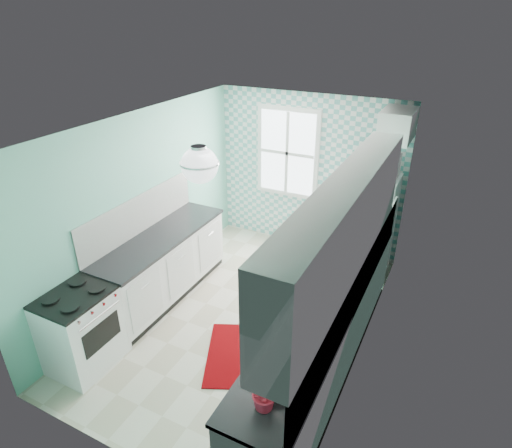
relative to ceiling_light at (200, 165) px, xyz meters
The scene contains 26 objects.
floor 2.47m from the ceiling_light, 90.00° to the left, with size 3.00×4.40×0.02m, color beige.
ceiling 0.82m from the ceiling_light, 90.00° to the left, with size 3.00×4.40×0.02m, color white.
wall_back 3.20m from the ceiling_light, 90.00° to the left, with size 3.00×0.02×2.50m, color #73C9B2.
wall_front 1.77m from the ceiling_light, 90.00° to the right, with size 3.00×0.02×2.50m, color #73C9B2.
wall_left 2.02m from the ceiling_light, 152.09° to the left, with size 0.02×4.40×2.50m, color #73C9B2.
wall_right 2.02m from the ceiling_light, 27.91° to the left, with size 0.02×4.40×2.50m, color #73C9B2.
accent_wall 3.17m from the ceiling_light, 90.00° to the left, with size 3.00×0.01×2.50m, color #62B4AF.
window 3.08m from the ceiling_light, 96.74° to the left, with size 1.04×0.05×1.44m.
backsplash_right 1.91m from the ceiling_light, 15.05° to the left, with size 0.02×3.60×0.51m, color white.
backsplash_left 2.00m from the ceiling_light, 154.02° to the left, with size 0.02×2.15×0.51m, color white.
upper_cabinets_right 1.41m from the ceiling_light, ahead, with size 0.33×3.20×0.90m, color white.
upper_cabinet_fridge 2.93m from the ceiling_light, 63.70° to the left, with size 0.40×0.74×0.40m, color white.
ceiling_light is the anchor object (origin of this frame).
base_cabinets_right 2.26m from the ceiling_light, 18.43° to the left, with size 0.60×3.60×0.90m, color white.
countertop_right 1.88m from the ceiling_light, 18.65° to the left, with size 0.63×3.60×0.04m, color black.
base_cabinets_left 2.34m from the ceiling_light, 148.86° to the left, with size 0.60×2.15×0.90m, color white.
countertop_left 1.97m from the ceiling_light, 148.54° to the left, with size 0.63×2.15×0.04m, color black.
fridge 3.25m from the ceiling_light, 67.09° to the left, with size 0.66×0.66×1.51m.
stove 2.31m from the ceiling_light, 149.85° to the right, with size 0.61×0.76×0.91m.
sink 2.34m from the ceiling_light, 50.12° to the left, with size 0.46×0.39×0.53m.
rug 2.34m from the ceiling_light, 29.53° to the left, with size 0.72×1.03×0.02m, color maroon.
dish_towel 2.57m from the ceiling_light, 60.19° to the left, with size 0.02×0.25×0.38m, color teal.
fruit_bowl 2.02m from the ceiling_light, 37.20° to the right, with size 0.24×0.24×0.06m, color white.
potted_plant 2.03m from the ceiling_light, 41.94° to the right, with size 0.28×0.24×0.31m, color #A01116.
soap_bottle 2.40m from the ceiling_light, 51.95° to the left, with size 0.10×0.10×0.22m, color #94A4B3.
microwave 2.92m from the ceiling_light, 67.09° to the left, with size 0.58×0.40×0.32m, color white.
Camera 1 is at (2.13, -3.89, 3.61)m, focal length 30.00 mm.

